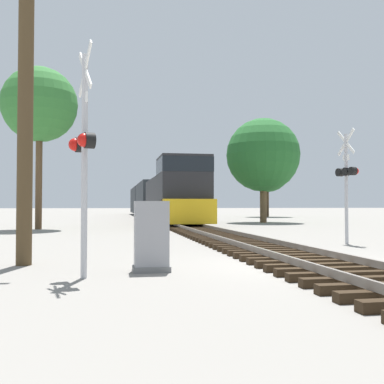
% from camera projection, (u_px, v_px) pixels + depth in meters
% --- Properties ---
extents(ground_plane, '(400.00, 400.00, 0.00)m').
position_uv_depth(ground_plane, '(305.00, 265.00, 10.44)').
color(ground_plane, gray).
extents(rail_track_bed, '(2.60, 160.00, 0.31)m').
position_uv_depth(rail_track_bed, '(305.00, 259.00, 10.45)').
color(rail_track_bed, black).
rests_on(rail_track_bed, ground).
extents(freight_train, '(3.12, 47.51, 4.44)m').
position_uv_depth(freight_train, '(153.00, 200.00, 48.48)').
color(freight_train, '#232326').
rests_on(freight_train, ground).
extents(crossing_signal_near, '(0.57, 1.01, 4.49)m').
position_uv_depth(crossing_signal_near, '(83.00, 148.00, 8.63)').
color(crossing_signal_near, '#B7B7BC').
rests_on(crossing_signal_near, ground).
extents(crossing_signal_far, '(0.47, 1.02, 4.13)m').
position_uv_depth(crossing_signal_far, '(347.00, 176.00, 16.15)').
color(crossing_signal_far, '#B7B7BC').
rests_on(crossing_signal_far, ground).
extents(relay_cabinet, '(0.78, 0.58, 1.48)m').
position_uv_depth(relay_cabinet, '(151.00, 237.00, 9.47)').
color(relay_cabinet, slate).
rests_on(relay_cabinet, ground).
extents(utility_pole, '(1.80, 0.36, 8.47)m').
position_uv_depth(utility_pole, '(26.00, 81.00, 10.56)').
color(utility_pole, '#4C3A23').
rests_on(utility_pole, ground).
extents(tree_far_right, '(4.37, 4.37, 9.45)m').
position_uv_depth(tree_far_right, '(40.00, 105.00, 26.15)').
color(tree_far_right, brown).
rests_on(tree_far_right, ground).
extents(tree_mid_background, '(5.90, 5.90, 8.37)m').
position_uv_depth(tree_mid_background, '(263.00, 155.00, 36.06)').
color(tree_mid_background, brown).
rests_on(tree_mid_background, ground).
extents(tree_deep_background, '(5.48, 5.48, 8.42)m').
position_uv_depth(tree_deep_background, '(267.00, 169.00, 53.31)').
color(tree_deep_background, '#473521').
rests_on(tree_deep_background, ground).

